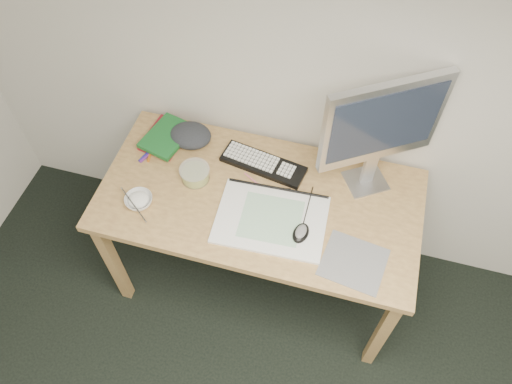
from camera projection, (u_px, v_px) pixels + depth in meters
The scene contains 18 objects.
desk at pixel (259, 208), 2.23m from camera, with size 1.40×0.70×0.75m.
mousepad at pixel (354, 262), 1.99m from camera, with size 0.25×0.22×0.00m, color gray.
sketchpad at pixel (271, 220), 2.10m from camera, with size 0.46×0.33×0.01m, color white.
keyboard at pixel (263, 164), 2.26m from camera, with size 0.39×0.12×0.02m, color black.
monitor at pixel (382, 126), 1.92m from camera, with size 0.44×0.30×0.58m.
mouse at pixel (301, 232), 2.03m from camera, with size 0.06×0.10×0.03m, color black.
rice_bowl at pixel (139, 201), 2.14m from camera, with size 0.12×0.12×0.04m, color white.
chopsticks at pixel (134, 205), 2.10m from camera, with size 0.02×0.02×0.21m, color silver.
fruit_tub at pixel (195, 174), 2.20m from camera, with size 0.14×0.14×0.07m, color gold.
book_red at pixel (165, 137), 2.35m from camera, with size 0.17×0.23×0.02m, color maroon.
book_green at pixel (167, 136), 2.33m from camera, with size 0.17×0.24×0.02m, color #175E25.
cloth_lump at pixel (191, 135), 2.33m from camera, with size 0.16×0.14×0.07m, color #222428.
pencil_pink at pixel (259, 185), 2.20m from camera, with size 0.01×0.01×0.18m, color #DA6D86.
pencil_tan at pixel (277, 192), 2.18m from camera, with size 0.01×0.01×0.20m, color tan.
pencil_black at pixel (272, 189), 2.19m from camera, with size 0.01×0.01×0.17m, color black.
marker_blue at pixel (149, 152), 2.31m from camera, with size 0.01×0.01×0.14m, color #201DA2.
marker_orange at pixel (151, 150), 2.31m from camera, with size 0.01×0.01×0.13m, color #C86317.
marker_purple at pixel (151, 152), 2.31m from camera, with size 0.01×0.01×0.15m, color #5E2487.
Camera 1 is at (0.08, 0.24, 2.53)m, focal length 35.00 mm.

